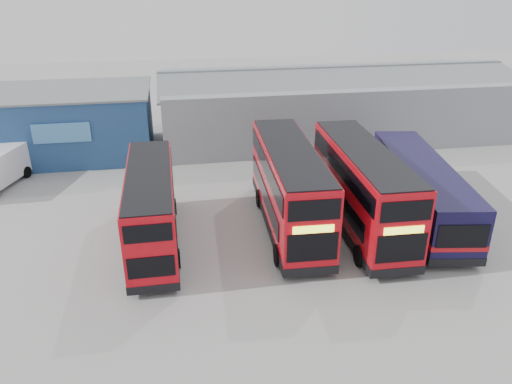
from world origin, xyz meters
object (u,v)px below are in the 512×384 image
object	(u,v)px
double_decker_centre	(289,189)
double_decker_right	(362,190)
office_block	(72,122)
single_decker_blue	(420,190)
maintenance_shed	(335,103)
double_decker_left	(152,209)

from	to	relation	value
double_decker_centre	double_decker_right	distance (m)	4.04
office_block	double_decker_right	world-z (taller)	office_block
office_block	single_decker_blue	bearing A→B (deg)	-33.92
maintenance_shed	office_block	bearing A→B (deg)	-174.79
double_decker_right	single_decker_blue	xyz separation A→B (m)	(4.00, 0.81, -0.70)
maintenance_shed	double_decker_right	size ratio (longest dim) A/B	2.70
double_decker_right	single_decker_blue	distance (m)	4.14
office_block	single_decker_blue	size ratio (longest dim) A/B	0.97
double_decker_centre	double_decker_right	world-z (taller)	double_decker_centre
double_decker_right	office_block	bearing A→B (deg)	140.40
office_block	double_decker_left	distance (m)	16.80
office_block	maintenance_shed	distance (m)	22.09
maintenance_shed	double_decker_left	bearing A→B (deg)	-131.66
office_block	double_decker_centre	bearing A→B (deg)	-46.62
maintenance_shed	double_decker_right	world-z (taller)	maintenance_shed
office_block	double_decker_centre	world-z (taller)	office_block
double_decker_left	double_decker_right	distance (m)	11.55
double_decker_right	single_decker_blue	bearing A→B (deg)	12.79
maintenance_shed	double_decker_right	xyz separation A→B (m)	(-4.05, -17.58, -0.24)
office_block	maintenance_shed	bearing A→B (deg)	5.21
double_decker_centre	double_decker_right	bearing A→B (deg)	-9.03
double_decker_left	single_decker_blue	distance (m)	15.57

